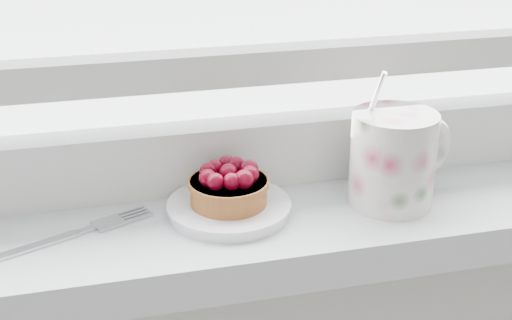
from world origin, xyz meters
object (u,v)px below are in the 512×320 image
object	(u,v)px
saucer	(229,208)
fork	(61,238)
floral_mug	(395,156)
raspberry_tart	(229,185)

from	to	relation	value
saucer	fork	bearing A→B (deg)	-175.66
floral_mug	fork	bearing A→B (deg)	179.49
floral_mug	saucer	bearing A→B (deg)	174.80
saucer	fork	size ratio (longest dim) A/B	0.71
raspberry_tart	floral_mug	bearing A→B (deg)	-5.19
raspberry_tart	fork	bearing A→B (deg)	-175.68
saucer	raspberry_tart	bearing A→B (deg)	-8.22
raspberry_tart	fork	distance (m)	0.17
fork	floral_mug	bearing A→B (deg)	-0.51
floral_mug	fork	xyz separation A→B (m)	(-0.33, 0.00, -0.05)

